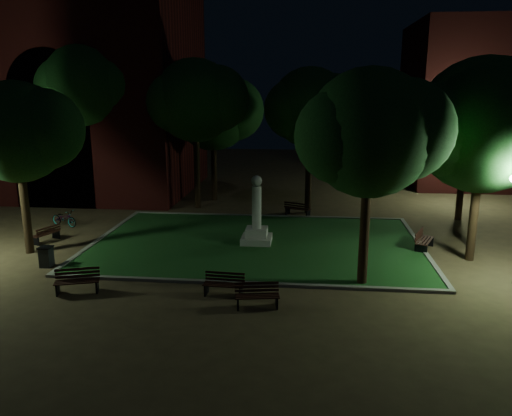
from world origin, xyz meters
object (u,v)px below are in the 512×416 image
at_px(bench_near_left, 257,296).
at_px(trash_bin, 46,257).
at_px(monument, 257,224).
at_px(bicycle, 64,218).
at_px(bench_right_side, 423,241).
at_px(bench_near_right, 224,285).
at_px(bench_west_near, 77,282).
at_px(bench_left_side, 46,234).
at_px(bench_far_side, 297,209).

bearing_deg(bench_near_left, trash_bin, 152.14).
xyz_separation_m(monument, bicycle, (-10.52, 2.03, -0.51)).
distance_m(bench_right_side, trash_bin, 16.38).
height_order(bench_near_right, bench_west_near, bench_west_near).
distance_m(bench_west_near, bench_left_side, 7.08).
relative_size(bench_right_side, bicycle, 1.00).
xyz_separation_m(monument, bench_west_near, (-5.81, -6.39, -0.56)).
relative_size(bench_left_side, bicycle, 0.89).
relative_size(monument, bench_far_side, 2.03).
bearing_deg(bench_far_side, bench_west_near, 81.25).
xyz_separation_m(bench_near_right, bench_far_side, (2.31, 11.64, 0.01)).
height_order(monument, bench_right_side, monument).
xyz_separation_m(bench_west_near, bench_right_side, (13.44, 6.35, 0.01)).
height_order(bench_near_left, bench_west_near, bench_west_near).
height_order(bench_far_side, trash_bin, trash_bin).
xyz_separation_m(bench_left_side, bicycle, (-0.48, 2.75, 0.08)).
distance_m(bench_west_near, trash_bin, 3.43).
xyz_separation_m(bench_left_side, trash_bin, (1.77, -3.28, 0.07)).
bearing_deg(bench_near_left, bicycle, 131.73).
bearing_deg(bench_left_side, bench_far_side, 138.21).
xyz_separation_m(bench_far_side, trash_bin, (-10.05, -9.58, 0.05)).
height_order(monument, bicycle, monument).
bearing_deg(bench_far_side, bench_right_side, 159.76).
distance_m(bench_left_side, bench_right_side, 17.68).
bearing_deg(bicycle, bench_far_side, -53.16).
bearing_deg(bench_west_near, bicycle, 101.62).
height_order(bench_near_left, bench_near_right, bench_near_left).
bearing_deg(bench_near_left, bench_near_right, 135.25).
height_order(bench_west_near, bench_far_side, bench_west_near).
bearing_deg(bench_west_near, bench_near_right, -14.03).
bearing_deg(trash_bin, bench_right_side, 13.98).
relative_size(bench_west_near, trash_bin, 1.90).
distance_m(monument, bench_near_right, 6.12).
relative_size(bench_right_side, bench_far_side, 1.07).
distance_m(trash_bin, bicycle, 6.44).
bearing_deg(bench_west_near, bench_near_left, -22.53).
relative_size(bench_west_near, bench_left_side, 1.09).
relative_size(bench_near_left, bicycle, 0.92).
bearing_deg(bench_near_left, bench_west_near, 165.38).
xyz_separation_m(bench_west_near, bench_far_side, (7.59, 11.97, -0.01)).
height_order(bench_near_left, bicycle, bicycle).
bearing_deg(monument, bench_far_side, 72.31).
bearing_deg(bench_near_right, monument, 88.99).
xyz_separation_m(bench_near_left, bench_west_near, (-6.55, 0.57, 0.02)).
height_order(monument, bench_west_near, monument).
relative_size(bench_left_side, bench_right_side, 0.89).
bearing_deg(bench_near_left, bench_right_side, 35.47).
xyz_separation_m(bench_west_near, trash_bin, (-2.46, 2.39, 0.04)).
bearing_deg(bench_right_side, bench_near_right, 149.96).
xyz_separation_m(bench_west_near, bench_left_side, (-4.23, 5.67, -0.03)).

